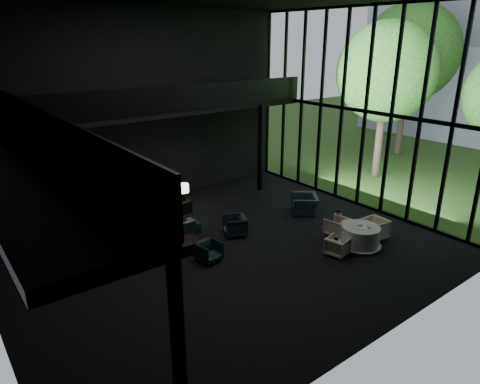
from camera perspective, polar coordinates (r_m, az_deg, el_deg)
floor at (r=14.73m, az=-1.80°, el=-7.53°), size 14.00×12.00×0.02m
wall_back at (r=18.52m, az=-13.02°, el=10.72°), size 14.00×0.04×8.00m
wall_front at (r=9.32m, az=19.96°, el=1.35°), size 14.00×0.04×8.00m
curtain_wall at (r=18.24m, az=16.39°, el=10.30°), size 0.20×12.00×8.00m
mezzanine_left at (r=11.14m, az=-28.04°, el=3.09°), size 2.00×12.00×0.25m
mezzanine_back at (r=18.08m, az=-8.74°, el=10.78°), size 12.00×2.00×0.25m
railing_left at (r=11.19m, az=-23.52°, el=7.04°), size 0.06×12.00×1.00m
railing_back at (r=17.14m, az=-7.18°, el=12.40°), size 12.00×0.06×1.00m
column_sw at (r=7.35m, az=-8.16°, el=-20.78°), size 0.24×0.24×4.00m
column_nw at (r=17.25m, az=-27.24°, el=1.52°), size 0.24×0.24×4.00m
column_ne at (r=19.78m, az=2.70°, el=5.84°), size 0.24×0.24×4.00m
tree_near at (r=22.54m, az=18.94°, el=14.89°), size 4.80×4.80×7.65m
tree_far at (r=27.78m, az=21.70°, el=16.87°), size 5.60×5.60×8.80m
console at (r=16.84m, az=-11.72°, el=-2.98°), size 2.27×0.52×0.72m
bronze_urn at (r=16.67m, az=-12.23°, el=0.22°), size 0.73×0.73×1.37m
side_table_left at (r=16.48m, az=-16.96°, el=-4.36°), size 0.48×0.48×0.52m
table_lamp_left at (r=16.06m, az=-17.05°, el=-1.99°), size 0.43×0.43×0.72m
side_table_right at (r=17.73m, az=-7.37°, el=-1.93°), size 0.45×0.45×0.50m
table_lamp_right at (r=17.50m, az=-7.53°, el=0.42°), size 0.43×0.43×0.71m
sofa at (r=15.63m, az=-8.80°, el=-4.71°), size 1.74×0.55×0.68m
lounge_armchair_west at (r=14.02m, az=-12.65°, el=-7.96°), size 0.76×0.80×0.69m
lounge_armchair_east at (r=15.51m, az=-0.68°, el=-4.37°), size 1.02×1.04×0.82m
lounge_armchair_south at (r=13.86m, az=-4.17°, el=-7.90°), size 0.73×0.69×0.66m
window_armchair at (r=17.63m, az=8.64°, el=-1.14°), size 1.37×1.44×1.06m
coffee_table at (r=14.65m, az=-6.94°, el=-7.00°), size 0.92×0.92×0.38m
dining_table at (r=15.27m, az=15.71°, el=-5.92°), size 1.46×1.46×0.75m
dining_chair_north at (r=15.91m, az=12.80°, el=-4.47°), size 0.78×0.74×0.71m
dining_chair_east at (r=15.98m, az=17.50°, el=-4.51°), size 0.84×0.89×0.87m
dining_chair_west at (r=14.54m, az=12.87°, el=-7.10°), size 0.67×0.70×0.61m
child at (r=15.68m, az=12.94°, el=-3.28°), size 0.28×0.28×0.60m
plate_a at (r=14.98m, az=15.94°, el=-4.64°), size 0.28×0.28×0.02m
plate_b at (r=15.32m, az=15.83°, el=-4.09°), size 0.25×0.25×0.01m
saucer at (r=15.15m, az=16.66°, el=-4.44°), size 0.18×0.18×0.01m
coffee_cup at (r=15.19m, az=16.72°, el=-4.25°), size 0.09×0.09×0.06m
cereal_bowl at (r=15.13m, az=15.74°, el=-4.23°), size 0.17×0.17×0.09m
cream_pot at (r=15.03m, az=16.87°, el=-4.53°), size 0.08×0.08×0.07m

